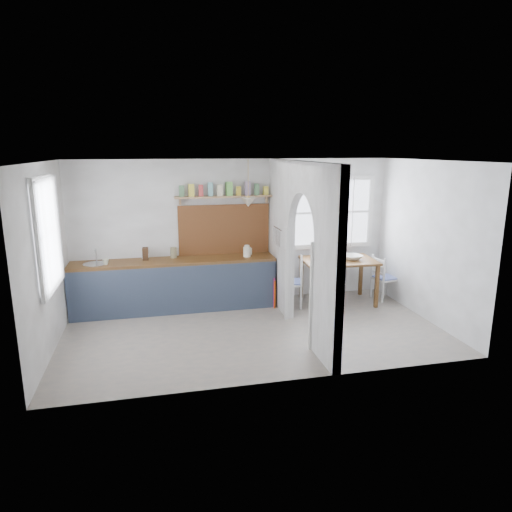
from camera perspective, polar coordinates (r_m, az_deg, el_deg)
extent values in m
cube|color=gray|center=(7.19, -0.19, -9.40)|extent=(5.80, 3.20, 0.01)
cube|color=white|center=(6.64, -0.21, 11.79)|extent=(5.80, 3.20, 0.01)
cube|color=white|center=(8.34, -2.61, 3.09)|extent=(5.80, 0.01, 2.60)
cube|color=white|center=(5.30, 3.59, -2.88)|extent=(5.80, 0.01, 2.60)
cube|color=white|center=(6.80, -24.80, -0.47)|extent=(0.01, 3.20, 2.60)
cube|color=white|center=(7.94, 20.69, 1.72)|extent=(0.01, 3.20, 2.60)
cube|color=white|center=(5.88, 9.05, -1.37)|extent=(0.12, 0.80, 2.60)
cube|color=white|center=(7.92, 3.17, 2.54)|extent=(0.12, 1.20, 2.60)
cube|color=white|center=(6.67, 6.10, 7.20)|extent=(0.12, 1.20, 1.05)
cube|color=#482D17|center=(8.01, -10.17, -0.64)|extent=(3.50, 0.60, 0.05)
cube|color=#303C4F|center=(7.86, -9.93, -4.32)|extent=(3.50, 0.03, 0.85)
cube|color=#3D2412|center=(8.18, -10.06, -3.62)|extent=(3.46, 0.45, 0.85)
cylinder|color=#BCBDC0|center=(8.06, -19.44, -1.00)|extent=(0.40, 0.40, 0.02)
cube|color=brown|center=(8.27, -3.98, 3.34)|extent=(1.65, 0.03, 0.90)
cube|color=tan|center=(8.11, -3.96, 7.42)|extent=(1.75, 0.20, 0.03)
cube|color=#406F47|center=(8.01, -9.29, 7.97)|extent=(0.09, 0.09, 0.18)
cube|color=gold|center=(8.03, -8.10, 8.02)|extent=(0.09, 0.09, 0.18)
cube|color=#B72E30|center=(8.04, -6.91, 8.06)|extent=(0.09, 0.09, 0.18)
cube|color=#5B999E|center=(8.06, -5.73, 8.10)|extent=(0.09, 0.09, 0.18)
cube|color=#B9B28F|center=(8.08, -4.55, 8.14)|extent=(0.09, 0.09, 0.18)
cube|color=#57A840|center=(8.11, -3.38, 8.17)|extent=(0.09, 0.09, 0.18)
cube|color=#A0891A|center=(8.14, -2.22, 8.21)|extent=(0.09, 0.09, 0.18)
cube|color=slate|center=(8.17, -1.07, 8.23)|extent=(0.09, 0.09, 0.18)
cube|color=#406F47|center=(8.20, 0.07, 8.26)|extent=(0.09, 0.09, 0.18)
cube|color=gold|center=(8.24, 1.21, 8.28)|extent=(0.09, 0.09, 0.18)
cone|color=silver|center=(7.84, -0.98, 6.74)|extent=(0.26, 0.26, 0.16)
cylinder|color=#BCBDC0|center=(7.77, 2.74, 3.46)|extent=(0.02, 0.50, 0.02)
imported|color=silver|center=(7.93, -18.28, -0.72)|extent=(0.10, 0.10, 0.09)
imported|color=white|center=(8.10, -13.66, -0.09)|extent=(0.15, 0.15, 0.10)
cube|color=#3D2412|center=(8.09, -13.65, 0.28)|extent=(0.10, 0.14, 0.21)
cylinder|color=#7E7552|center=(8.14, -10.27, 0.42)|extent=(0.14, 0.14, 0.18)
cube|color=#DB2188|center=(8.13, 2.27, -4.62)|extent=(0.02, 0.03, 0.54)
cube|color=#DB4B0C|center=(8.10, 2.35, -4.88)|extent=(0.02, 0.03, 0.51)
imported|color=silver|center=(8.43, 11.94, -0.15)|extent=(0.41, 0.41, 0.08)
imported|color=#457A40|center=(8.14, 9.87, -0.51)|extent=(0.12, 0.12, 0.10)
cylinder|color=#322F30|center=(8.22, 8.33, -0.60)|extent=(0.21, 0.21, 0.01)
imported|color=#673F7D|center=(8.53, 10.40, 0.47)|extent=(0.23, 0.23, 0.20)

